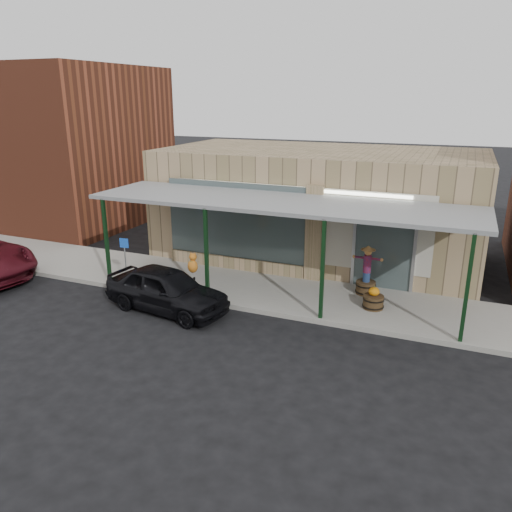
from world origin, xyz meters
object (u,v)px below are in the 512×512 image
at_px(parked_sedan, 167,289).
at_px(barrel_pumpkin, 373,300).
at_px(barrel_scarecrow, 366,278).
at_px(handicap_sign, 125,254).

bearing_deg(parked_sedan, barrel_pumpkin, -60.92).
height_order(barrel_scarecrow, barrel_pumpkin, barrel_scarecrow).
bearing_deg(barrel_scarecrow, handicap_sign, -164.76).
xyz_separation_m(barrel_pumpkin, parked_sedan, (-5.74, -2.16, 0.27)).
distance_m(barrel_pumpkin, parked_sedan, 6.14).
bearing_deg(barrel_scarecrow, parked_sedan, -148.59).
relative_size(barrel_scarecrow, handicap_sign, 1.04).
height_order(barrel_pumpkin, handicap_sign, handicap_sign).
xyz_separation_m(barrel_scarecrow, parked_sedan, (-5.31, -3.22, -0.02)).
xyz_separation_m(barrel_scarecrow, handicap_sign, (-7.63, -2.06, 0.45)).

